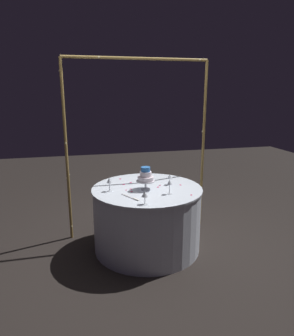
# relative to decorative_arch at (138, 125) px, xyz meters

# --- Properties ---
(ground_plane) EXTENTS (12.00, 12.00, 0.00)m
(ground_plane) POSITION_rel_decorative_arch_xyz_m (0.00, -0.49, -1.48)
(ground_plane) COLOR black
(decorative_arch) EXTENTS (1.90, 0.06, 2.33)m
(decorative_arch) POSITION_rel_decorative_arch_xyz_m (0.00, 0.00, 0.00)
(decorative_arch) COLOR olive
(decorative_arch) RESTS_ON ground
(main_table) EXTENTS (1.33, 1.33, 0.79)m
(main_table) POSITION_rel_decorative_arch_xyz_m (0.00, -0.49, -1.09)
(main_table) COLOR silver
(main_table) RESTS_ON ground
(tiered_cake) EXTENTS (0.22, 0.22, 0.27)m
(tiered_cake) POSITION_rel_decorative_arch_xyz_m (-0.03, -0.55, -0.54)
(tiered_cake) COLOR silver
(tiered_cake) RESTS_ON main_table
(wine_glass_0) EXTENTS (0.07, 0.07, 0.14)m
(wine_glass_0) POSITION_rel_decorative_arch_xyz_m (-0.15, -1.02, -0.59)
(wine_glass_0) COLOR silver
(wine_glass_0) RESTS_ON main_table
(wine_glass_1) EXTENTS (0.06, 0.06, 0.17)m
(wine_glass_1) POSITION_rel_decorative_arch_xyz_m (-0.45, -0.51, -0.57)
(wine_glass_1) COLOR silver
(wine_glass_1) RESTS_ON main_table
(wine_glass_2) EXTENTS (0.07, 0.07, 0.13)m
(wine_glass_2) POSITION_rel_decorative_arch_xyz_m (0.31, -0.44, -0.60)
(wine_glass_2) COLOR silver
(wine_glass_2) RESTS_ON main_table
(wine_glass_3) EXTENTS (0.06, 0.06, 0.17)m
(wine_glass_3) POSITION_rel_decorative_arch_xyz_m (0.19, -0.77, -0.57)
(wine_glass_3) COLOR silver
(wine_glass_3) RESTS_ON main_table
(cake_knife) EXTENTS (0.16, 0.27, 0.01)m
(cake_knife) POSITION_rel_decorative_arch_xyz_m (-0.25, -0.80, -0.69)
(cake_knife) COLOR silver
(cake_knife) RESTS_ON main_table
(rose_petal_0) EXTENTS (0.04, 0.03, 0.00)m
(rose_petal_0) POSITION_rel_decorative_arch_xyz_m (-0.21, -0.60, -0.69)
(rose_petal_0) COLOR #C61951
(rose_petal_0) RESTS_ON main_table
(rose_petal_1) EXTENTS (0.05, 0.04, 0.00)m
(rose_petal_1) POSITION_rel_decorative_arch_xyz_m (0.13, -0.50, -0.69)
(rose_petal_1) COLOR #C61951
(rose_petal_1) RESTS_ON main_table
(rose_petal_2) EXTENTS (0.04, 0.05, 0.00)m
(rose_petal_2) POSITION_rel_decorative_arch_xyz_m (-0.26, -0.04, -0.69)
(rose_petal_2) COLOR #C61951
(rose_petal_2) RESTS_ON main_table
(rose_petal_3) EXTENTS (0.03, 0.03, 0.00)m
(rose_petal_3) POSITION_rel_decorative_arch_xyz_m (-0.01, -0.08, -0.69)
(rose_petal_3) COLOR #C61951
(rose_petal_3) RESTS_ON main_table
(rose_petal_4) EXTENTS (0.04, 0.03, 0.00)m
(rose_petal_4) POSITION_rel_decorative_arch_xyz_m (-0.15, -0.25, -0.69)
(rose_petal_4) COLOR #C61951
(rose_petal_4) RESTS_ON main_table
(rose_petal_5) EXTENTS (0.03, 0.03, 0.00)m
(rose_petal_5) POSITION_rel_decorative_arch_xyz_m (-0.20, -0.50, -0.69)
(rose_petal_5) COLOR #C61951
(rose_petal_5) RESTS_ON main_table
(rose_petal_6) EXTENTS (0.03, 0.04, 0.00)m
(rose_petal_6) POSITION_rel_decorative_arch_xyz_m (0.43, -0.49, -0.69)
(rose_petal_6) COLOR #C61951
(rose_petal_6) RESTS_ON main_table
(rose_petal_7) EXTENTS (0.03, 0.02, 0.00)m
(rose_petal_7) POSITION_rel_decorative_arch_xyz_m (0.18, -0.44, -0.69)
(rose_petal_7) COLOR #C61951
(rose_petal_7) RESTS_ON main_table
(rose_petal_8) EXTENTS (0.03, 0.03, 0.00)m
(rose_petal_8) POSITION_rel_decorative_arch_xyz_m (-0.26, -0.52, -0.69)
(rose_petal_8) COLOR #C61951
(rose_petal_8) RESTS_ON main_table
(rose_petal_9) EXTENTS (0.04, 0.04, 0.00)m
(rose_petal_9) POSITION_rel_decorative_arch_xyz_m (0.42, -0.87, -0.69)
(rose_petal_9) COLOR #C61951
(rose_petal_9) RESTS_ON main_table
(rose_petal_10) EXTENTS (0.04, 0.03, 0.00)m
(rose_petal_10) POSITION_rel_decorative_arch_xyz_m (-0.25, -0.30, -0.69)
(rose_petal_10) COLOR #C61951
(rose_petal_10) RESTS_ON main_table
(rose_petal_11) EXTENTS (0.02, 0.03, 0.00)m
(rose_petal_11) POSITION_rel_decorative_arch_xyz_m (0.12, -0.25, -0.69)
(rose_petal_11) COLOR #C61951
(rose_petal_11) RESTS_ON main_table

